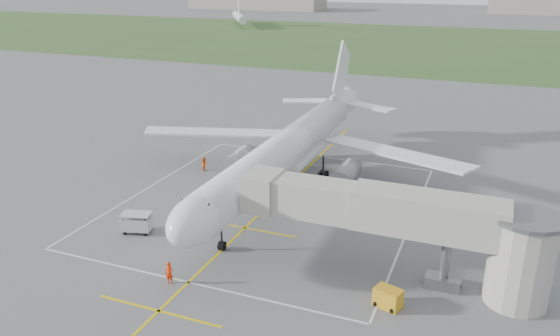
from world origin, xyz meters
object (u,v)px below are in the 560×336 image
at_px(gpu_unit, 388,298).
at_px(ramp_worker_wing, 204,164).
at_px(airliner, 287,149).
at_px(jet_bridge, 417,225).
at_px(ramp_worker_nose, 169,273).
at_px(baggage_cart, 137,223).

bearing_deg(gpu_unit, ramp_worker_wing, 160.37).
bearing_deg(airliner, ramp_worker_wing, 172.73).
xyz_separation_m(jet_bridge, gpu_unit, (-1.04, -3.98, -4.05)).
relative_size(airliner, jet_bridge, 2.00).
bearing_deg(ramp_worker_wing, ramp_worker_nose, 145.90).
distance_m(airliner, ramp_worker_nose, 21.70).
bearing_deg(ramp_worker_nose, airliner, 81.63).
distance_m(jet_bridge, ramp_worker_wing, 31.25).
height_order(ramp_worker_nose, ramp_worker_wing, ramp_worker_nose).
distance_m(jet_bridge, baggage_cart, 24.70).
xyz_separation_m(gpu_unit, ramp_worker_wing, (-25.72, 19.64, 0.11)).
bearing_deg(ramp_worker_nose, gpu_unit, 6.11).
relative_size(jet_bridge, baggage_cart, 7.90).
distance_m(baggage_cart, ramp_worker_nose, 9.70).
relative_size(ramp_worker_nose, ramp_worker_wing, 1.10).
height_order(airliner, baggage_cart, airliner).
bearing_deg(jet_bridge, ramp_worker_nose, -157.21).
bearing_deg(airliner, jet_bridge, -42.19).
bearing_deg(ramp_worker_wing, airliner, -154.64).
xyz_separation_m(jet_bridge, ramp_worker_wing, (-26.76, 15.66, -3.94)).
bearing_deg(ramp_worker_wing, jet_bridge, -177.71).
distance_m(gpu_unit, ramp_worker_wing, 32.36).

